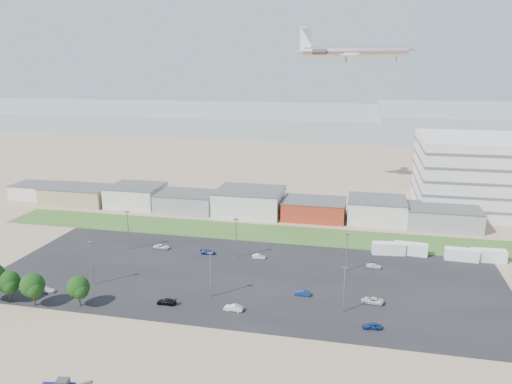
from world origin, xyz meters
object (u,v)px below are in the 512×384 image
(parked_car_11, at_px, (259,256))
(parked_car_13, at_px, (233,308))
(parked_car_10, at_px, (46,290))
(box_trailer_a, at_px, (388,248))
(parked_car_0, at_px, (372,300))
(parked_car_8, at_px, (374,266))
(parked_car_1, at_px, (302,293))
(parked_car_9, at_px, (162,247))
(parked_car_3, at_px, (167,302))
(parked_car_6, at_px, (208,252))
(airliner, at_px, (355,52))
(parked_car_2, at_px, (372,326))

(parked_car_11, relative_size, parked_car_13, 0.88)
(parked_car_10, bearing_deg, parked_car_13, -91.35)
(box_trailer_a, height_order, parked_car_11, box_trailer_a)
(parked_car_0, height_order, parked_car_8, parked_car_0)
(parked_car_1, distance_m, parked_car_8, 24.44)
(parked_car_10, bearing_deg, parked_car_1, -81.42)
(parked_car_11, bearing_deg, parked_car_13, 176.91)
(parked_car_8, bearing_deg, parked_car_1, 145.91)
(parked_car_1, height_order, parked_car_10, parked_car_1)
(box_trailer_a, bearing_deg, parked_car_9, -177.53)
(parked_car_3, height_order, parked_car_11, parked_car_3)
(parked_car_0, bearing_deg, parked_car_13, -64.54)
(parked_car_13, bearing_deg, parked_car_6, -151.44)
(parked_car_6, height_order, parked_car_13, parked_car_13)
(parked_car_3, distance_m, parked_car_13, 14.51)
(airliner, xyz_separation_m, parked_car_9, (-47.37, -78.92, -53.15))
(box_trailer_a, height_order, parked_car_2, box_trailer_a)
(parked_car_0, relative_size, parked_car_11, 1.32)
(parked_car_0, relative_size, parked_car_13, 1.16)
(box_trailer_a, xyz_separation_m, parked_car_0, (-4.31, -29.92, -0.96))
(parked_car_1, height_order, parked_car_9, parked_car_9)
(airliner, height_order, parked_car_11, airliner)
(box_trailer_a, bearing_deg, parked_car_2, -102.63)
(parked_car_1, distance_m, parked_car_3, 29.31)
(parked_car_3, xyz_separation_m, parked_car_13, (14.51, 0.32, 0.04))
(parked_car_0, bearing_deg, parked_car_1, -85.18)
(parked_car_10, distance_m, parked_car_13, 42.80)
(parked_car_2, relative_size, parked_car_11, 1.03)
(parked_car_9, distance_m, parked_car_13, 41.28)
(parked_car_8, bearing_deg, parked_car_11, 95.13)
(parked_car_2, height_order, parked_car_10, parked_car_2)
(parked_car_9, bearing_deg, parked_car_2, -121.29)
(parked_car_1, xyz_separation_m, parked_car_11, (-13.78, 18.92, -0.02))
(parked_car_2, bearing_deg, parked_car_3, -97.20)
(parked_car_9, height_order, parked_car_13, parked_car_13)
(airliner, distance_m, parked_car_13, 122.62)
(parked_car_1, bearing_deg, parked_car_3, -66.66)
(parked_car_10, bearing_deg, parked_car_0, -84.03)
(parked_car_11, bearing_deg, parked_car_8, -94.73)
(airliner, height_order, parked_car_10, airliner)
(airliner, distance_m, parked_car_9, 106.29)
(parked_car_0, xyz_separation_m, parked_car_1, (-14.91, 0.45, -0.05))
(box_trailer_a, relative_size, airliner, 0.18)
(parked_car_3, distance_m, parked_car_10, 28.28)
(parked_car_10, bearing_deg, parked_car_8, -69.67)
(parked_car_8, bearing_deg, parked_car_13, 140.65)
(airliner, xyz_separation_m, parked_car_3, (-33.49, -109.20, -53.15))
(parked_car_1, relative_size, parked_car_9, 0.81)
(parked_car_11, distance_m, parked_car_13, 28.92)
(airliner, bearing_deg, parked_car_9, -117.61)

